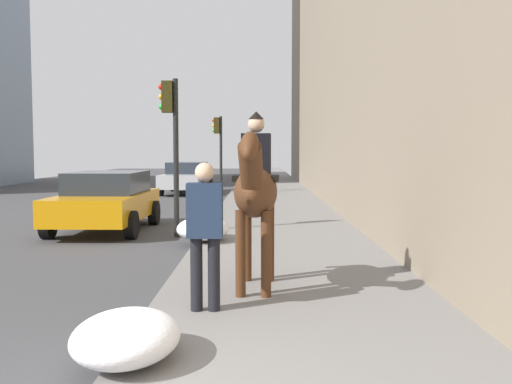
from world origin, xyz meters
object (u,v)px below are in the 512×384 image
(pedestrian_greeting, at_px, (205,226))
(traffic_light_far_curb, at_px, (219,142))
(car_mid_lane, at_px, (106,200))
(car_near_lane, at_px, (187,177))
(mounted_horse_near, at_px, (255,190))
(traffic_light_near_curb, at_px, (172,131))

(pedestrian_greeting, height_order, traffic_light_far_curb, traffic_light_far_curb)
(car_mid_lane, bearing_deg, traffic_light_far_curb, 170.97)
(pedestrian_greeting, bearing_deg, car_near_lane, 7.52)
(mounted_horse_near, height_order, pedestrian_greeting, mounted_horse_near)
(traffic_light_near_curb, xyz_separation_m, traffic_light_far_curb, (12.31, -0.18, -0.06))
(pedestrian_greeting, bearing_deg, traffic_light_far_curb, 3.23)
(mounted_horse_near, bearing_deg, car_mid_lane, -146.22)
(mounted_horse_near, relative_size, car_mid_lane, 0.57)
(traffic_light_near_curb, relative_size, traffic_light_far_curb, 1.03)
(car_mid_lane, bearing_deg, traffic_light_near_curb, 60.76)
(car_near_lane, bearing_deg, pedestrian_greeting, 10.64)
(car_near_lane, height_order, car_mid_lane, same)
(car_near_lane, distance_m, traffic_light_far_curb, 2.47)
(mounted_horse_near, xyz_separation_m, pedestrian_greeting, (-0.99, 0.57, -0.35))
(car_near_lane, bearing_deg, traffic_light_far_curb, 58.38)
(pedestrian_greeting, xyz_separation_m, car_near_lane, (19.77, 2.74, -0.34))
(mounted_horse_near, relative_size, car_near_lane, 0.51)
(pedestrian_greeting, relative_size, traffic_light_far_curb, 0.49)
(car_mid_lane, relative_size, traffic_light_far_curb, 1.19)
(car_near_lane, distance_m, traffic_light_near_curb, 13.55)
(pedestrian_greeting, xyz_separation_m, traffic_light_near_curb, (6.39, 1.35, 1.30))
(car_near_lane, xyz_separation_m, traffic_light_near_curb, (-13.38, -1.39, 1.64))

